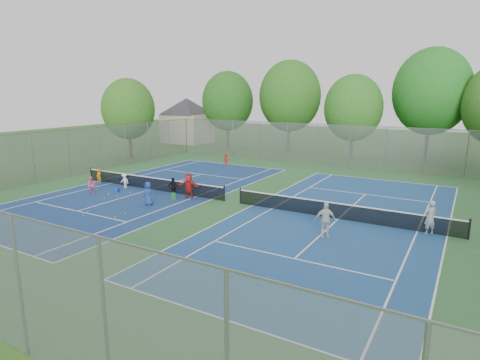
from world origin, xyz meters
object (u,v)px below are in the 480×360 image
net_right (339,211)px  net_left (151,184)px  ball_hopper (174,196)px  ball_crate (116,190)px  instructor (430,217)px

net_right → net_left: bearing=180.0°
net_right → ball_hopper: size_ratio=27.16×
net_left → ball_crate: 2.45m
instructor → net_right: bearing=-45.2°
ball_crate → instructor: 20.34m
ball_hopper → net_left: bearing=156.6°
net_left → net_right: (14.00, 0.00, 0.00)m
net_right → instructor: instructor is taller
net_right → instructor: size_ratio=7.32×
ball_crate → ball_hopper: ball_hopper is taller
ball_crate → net_right: bearing=6.6°
net_left → ball_hopper: size_ratio=27.16×
ball_hopper → instructor: size_ratio=0.27×
ball_hopper → net_right: bearing=7.6°
net_right → ball_hopper: net_right is taller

